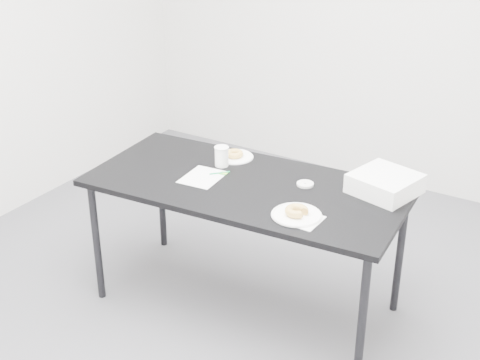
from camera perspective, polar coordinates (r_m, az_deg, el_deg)
The scene contains 14 objects.
floor at distance 3.95m, azimuth -0.17°, elevation -10.29°, with size 4.00×4.00×0.00m, color #504F55.
wall_back at distance 5.11m, azimuth 11.98°, elevation 14.16°, with size 4.00×0.02×2.70m, color silver.
table at distance 3.57m, azimuth 0.53°, elevation -1.13°, with size 1.74×0.91×0.77m.
scorecard at distance 3.62m, azimuth -3.19°, elevation 0.25°, with size 0.19×0.25×0.00m, color white.
logo_patch at distance 3.66m, azimuth -1.40°, elevation 0.58°, with size 0.04×0.04×0.00m, color green.
pen at distance 3.66m, azimuth -1.75°, elevation 0.62°, with size 0.01×0.01×0.11m, color #0C8A4B.
napkin at distance 3.21m, azimuth 5.36°, elevation -3.37°, with size 0.17×0.17×0.00m, color white.
plate_near at distance 3.23m, azimuth 4.84°, elevation -2.99°, with size 0.25×0.25×0.01m, color white.
donut_near at distance 3.22m, azimuth 4.86°, elevation -2.64°, with size 0.12×0.12×0.04m, color #C08E3C.
plate_far at distance 3.86m, azimuth -0.48°, elevation 1.99°, with size 0.22×0.22×0.01m, color white.
donut_far at distance 3.85m, azimuth -0.48°, elevation 2.26°, with size 0.10×0.10×0.03m, color #C08E3C.
coffee_cup at distance 3.73m, azimuth -1.58°, elevation 2.04°, with size 0.08×0.08×0.11m, color white.
cup_lid at distance 3.54m, azimuth 5.58°, elevation -0.35°, with size 0.09×0.09×0.01m, color silver.
bakery_box at distance 3.51m, azimuth 12.27°, elevation -0.29°, with size 0.30×0.30×0.10m, color white.
Camera 1 is at (1.67, -2.73, 2.32)m, focal length 50.00 mm.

